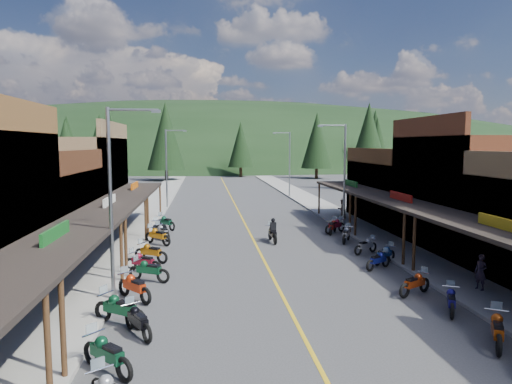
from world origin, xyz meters
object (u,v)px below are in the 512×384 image
object	(u,v)px
pine_4	(317,140)
pine_5	(375,137)
pine_9	(377,145)
streetlight_3	(288,161)
streetlight_0	(114,195)
shop_west_2	(17,216)
bike_west_5	(134,285)
bike_west_7	(143,261)
bike_west_11	(160,227)
bike_west_2	(107,352)
bike_east_6	(378,259)
streetlight_1	(168,165)
bike_west_9	(158,235)
pine_7	(67,141)
bike_west_4	(120,308)
bike_east_10	(333,226)
rider_on_bike	(273,232)
bike_east_11	(335,225)
shop_west_3	(67,184)
pine_3	(241,144)
pine_11	(369,140)
shop_east_2	(478,192)
bike_east_7	(385,254)
pine_2	(166,136)
pine_8	(66,148)
bike_west_8	(151,251)
streetlight_2	(343,172)
bike_east_3	(497,328)
bike_west_6	(149,269)
bike_west_3	(138,319)
bike_west_10	(162,231)
pedestrian_east_a	(481,272)
shop_east_3	(409,192)
pine_10	(111,143)
bike_east_4	(451,299)
bike_east_5	(415,282)
bike_east_8	(366,245)
pine_1	(100,141)
bike_west_12	(166,222)

from	to	relation	value
pine_4	pine_5	size ratio (longest dim) A/B	0.89
pine_4	pine_9	bearing A→B (deg)	-68.20
streetlight_3	streetlight_0	bearing A→B (deg)	-111.12
shop_west_2	bike_west_5	world-z (taller)	shop_west_2
bike_west_7	bike_west_11	xyz separation A→B (m)	(0.02, 9.23, 0.04)
streetlight_0	bike_west_7	distance (m)	5.77
bike_west_2	bike_east_6	xyz separation A→B (m)	(11.81, 9.64, -0.11)
streetlight_1	pine_9	xyz separation A→B (m)	(30.95, 23.00, 1.92)
bike_west_9	pine_7	bearing A→B (deg)	63.12
bike_west_4	bike_east_10	world-z (taller)	bike_west_4
pine_5	rider_on_bike	world-z (taller)	pine_5
pine_7	bike_east_11	xyz separation A→B (m)	(38.24, -68.70, -6.63)
shop_west_3	bike_west_5	world-z (taller)	shop_west_3
shop_west_3	pine_3	bearing A→B (deg)	71.99
bike_west_2	bike_west_4	xyz separation A→B (m)	(-0.27, 3.52, 0.03)
bike_west_4	bike_east_10	xyz separation A→B (m)	(12.38, 15.67, -0.09)
pine_5	bike_west_5	bearing A→B (deg)	-117.32
pine_11	bike_east_11	xyz separation A→B (m)	(-13.76, -30.70, -6.58)
shop_west_3	bike_west_4	size ratio (longest dim) A/B	4.66
shop_east_2	bike_east_7	xyz separation A→B (m)	(-7.29, -3.09, -2.97)
shop_west_3	pine_2	xyz separation A→B (m)	(3.78, 46.70, 4.47)
pine_8	bike_west_8	distance (m)	43.02
streetlight_2	rider_on_bike	world-z (taller)	streetlight_2
bike_east_11	pine_3	bearing A→B (deg)	146.48
bike_east_3	bike_east_10	bearing A→B (deg)	120.21
shop_east_2	bike_west_6	distance (m)	20.59
bike_west_3	bike_west_10	distance (m)	15.89
bike_east_7	pedestrian_east_a	distance (m)	5.74
shop_east_3	pine_7	world-z (taller)	pine_7
pine_10	shop_west_3	bearing A→B (deg)	-83.78
bike_east_4	bike_east_10	distance (m)	15.88
streetlight_3	bike_east_11	distance (m)	23.03
bike_west_7	bike_east_5	bearing A→B (deg)	-83.69
pine_7	shop_east_2	bearing A→B (deg)	-58.36
bike_east_10	bike_west_8	bearing A→B (deg)	-123.62
pine_10	bike_west_3	distance (m)	61.19
pine_9	bike_west_3	distance (m)	62.38
streetlight_0	bike_east_8	xyz separation A→B (m)	(13.19, 6.86, -3.93)
streetlight_1	bike_east_5	distance (m)	31.55
pine_1	bike_west_6	distance (m)	75.81
bike_west_3	streetlight_2	bearing A→B (deg)	23.61
pine_1	bike_west_4	xyz separation A→B (m)	(17.62, -78.61, -6.57)
pine_3	bike_east_8	distance (m)	65.45
pine_11	bike_west_3	distance (m)	54.45
bike_east_6	pedestrian_east_a	size ratio (longest dim) A/B	1.16
bike_west_9	bike_east_8	bearing A→B (deg)	-63.96
shop_east_3	bike_west_6	bearing A→B (deg)	-143.42
bike_west_7	pine_9	bearing A→B (deg)	-4.83
shop_west_3	bike_west_8	xyz separation A→B (m)	(7.50, -10.99, -2.90)
pine_10	bike_west_12	world-z (taller)	pine_10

